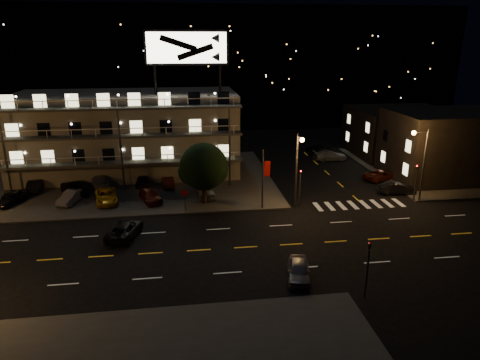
{
  "coord_description": "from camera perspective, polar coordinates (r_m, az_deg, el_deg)",
  "views": [
    {
      "loc": [
        -2.96,
        -32.57,
        16.83
      ],
      "look_at": [
        2.6,
        8.0,
        3.44
      ],
      "focal_mm": 32.0,
      "sensor_mm": 36.0,
      "label": 1
    }
  ],
  "objects": [
    {
      "name": "lot_car_1",
      "position": [
        49.49,
        -21.61,
        -2.13
      ],
      "size": [
        2.48,
        4.14,
        1.29
      ],
      "primitive_type": "imported",
      "rotation": [
        0.0,
        0.0,
        -0.31
      ],
      "color": "gray",
      "rests_on": "curb_nw"
    },
    {
      "name": "signal_ne",
      "position": [
        50.13,
        22.46,
        0.16
      ],
      "size": [
        0.27,
        0.2,
        4.6
      ],
      "color": "#2D2D30",
      "rests_on": "ground"
    },
    {
      "name": "side_car_1",
      "position": [
        56.87,
        18.28,
        0.65
      ],
      "size": [
        5.2,
        3.83,
        1.31
      ],
      "primitive_type": "imported",
      "rotation": [
        0.0,
        0.0,
        1.97
      ],
      "color": "#54170C",
      "rests_on": "ground"
    },
    {
      "name": "hill_backdrop",
      "position": [
        101.53,
        -9.81,
        14.87
      ],
      "size": [
        120.0,
        25.0,
        24.0
      ],
      "color": "black",
      "rests_on": "ground"
    },
    {
      "name": "tree",
      "position": [
        45.09,
        -4.92,
        1.61
      ],
      "size": [
        5.25,
        5.06,
        6.61
      ],
      "color": "black",
      "rests_on": "curb_nw"
    },
    {
      "name": "side_bldg_back",
      "position": [
        70.22,
        20.47,
        6.02
      ],
      "size": [
        14.06,
        12.0,
        7.0
      ],
      "color": "black",
      "rests_on": "ground"
    },
    {
      "name": "motel",
      "position": [
        58.03,
        -14.64,
        6.1
      ],
      "size": [
        28.0,
        13.8,
        18.1
      ],
      "color": "gray",
      "rests_on": "ground"
    },
    {
      "name": "stop_sign",
      "position": [
        43.83,
        -7.38,
        -2.23
      ],
      "size": [
        0.91,
        0.11,
        2.61
      ],
      "color": "#2D2D30",
      "rests_on": "ground"
    },
    {
      "name": "road_car_west",
      "position": [
        40.02,
        -15.12,
        -6.37
      ],
      "size": [
        3.39,
        5.26,
        1.35
      ],
      "primitive_type": "imported",
      "rotation": [
        0.0,
        0.0,
        2.89
      ],
      "color": "black",
      "rests_on": "ground"
    },
    {
      "name": "side_bldg_front",
      "position": [
        60.02,
        25.8,
        4.19
      ],
      "size": [
        14.06,
        10.0,
        8.5
      ],
      "color": "black",
      "rests_on": "ground"
    },
    {
      "name": "side_car_2",
      "position": [
        64.4,
        11.89,
        3.23
      ],
      "size": [
        5.1,
        2.37,
        1.44
      ],
      "primitive_type": "imported",
      "rotation": [
        0.0,
        0.0,
        1.64
      ],
      "color": "gray",
      "rests_on": "ground"
    },
    {
      "name": "lot_car_4",
      "position": [
        48.12,
        -4.68,
        -1.28
      ],
      "size": [
        2.24,
        4.59,
        1.51
      ],
      "primitive_type": "imported",
      "rotation": [
        0.0,
        0.0,
        0.11
      ],
      "color": "gray",
      "rests_on": "curb_nw"
    },
    {
      "name": "signal_nw",
      "position": [
        45.08,
        8.0,
        -0.52
      ],
      "size": [
        0.2,
        0.27,
        4.6
      ],
      "color": "#2D2D30",
      "rests_on": "ground"
    },
    {
      "name": "lot_car_9",
      "position": [
        51.88,
        -9.6,
        -0.2
      ],
      "size": [
        1.79,
        3.83,
        1.21
      ],
      "primitive_type": "imported",
      "rotation": [
        0.0,
        0.0,
        3.28
      ],
      "color": "#54170C",
      "rests_on": "curb_nw"
    },
    {
      "name": "streetlight_ne",
      "position": [
        49.4,
        23.04,
        2.74
      ],
      "size": [
        1.92,
        0.44,
        8.0
      ],
      "color": "#2D2D30",
      "rests_on": "ground"
    },
    {
      "name": "curb_nw",
      "position": [
        56.26,
        -18.74,
        -0.21
      ],
      "size": [
        44.0,
        24.0,
        0.15
      ],
      "primitive_type": "cube",
      "color": "#383836",
      "rests_on": "ground"
    },
    {
      "name": "lot_car_0",
      "position": [
        51.74,
        -28.22,
        -2.14
      ],
      "size": [
        3.03,
        4.33,
        1.37
      ],
      "primitive_type": "imported",
      "rotation": [
        0.0,
        0.0,
        -0.39
      ],
      "color": "black",
      "rests_on": "curb_nw"
    },
    {
      "name": "side_car_3",
      "position": [
        67.86,
        10.49,
        4.07
      ],
      "size": [
        4.46,
        2.29,
        1.45
      ],
      "primitive_type": "imported",
      "rotation": [
        0.0,
        0.0,
        1.71
      ],
      "color": "black",
      "rests_on": "ground"
    },
    {
      "name": "lot_car_6",
      "position": [
        52.17,
        -21.22,
        -0.96
      ],
      "size": [
        4.34,
        5.82,
        1.47
      ],
      "primitive_type": "imported",
      "rotation": [
        0.0,
        0.0,
        3.55
      ],
      "color": "black",
      "rests_on": "curb_nw"
    },
    {
      "name": "streetlight_nc",
      "position": [
        43.73,
        7.7,
        2.19
      ],
      "size": [
        0.44,
        1.92,
        8.0
      ],
      "color": "#2D2D30",
      "rests_on": "ground"
    },
    {
      "name": "ground",
      "position": [
        36.78,
        -2.35,
        -9.14
      ],
      "size": [
        140.0,
        140.0,
        0.0
      ],
      "primitive_type": "plane",
      "color": "black",
      "rests_on": "ground"
    },
    {
      "name": "side_car_0",
      "position": [
        52.3,
        20.21,
        -1.05
      ],
      "size": [
        4.22,
        2.03,
        1.33
      ],
      "primitive_type": "imported",
      "rotation": [
        0.0,
        0.0,
        1.41
      ],
      "color": "black",
      "rests_on": "ground"
    },
    {
      "name": "lot_car_5",
      "position": [
        55.07,
        -25.59,
        -0.63
      ],
      "size": [
        1.8,
        4.14,
        1.33
      ],
      "primitive_type": "imported",
      "rotation": [
        0.0,
        0.0,
        3.24
      ],
      "color": "black",
      "rests_on": "curb_nw"
    },
    {
      "name": "banner_north",
      "position": [
        43.85,
        3.15,
        0.28
      ],
      "size": [
        0.83,
        0.16,
        6.4
      ],
      "color": "#2D2D30",
      "rests_on": "ground"
    },
    {
      "name": "lot_car_2",
      "position": [
        48.45,
        -17.39,
        -2.05
      ],
      "size": [
        3.16,
        5.16,
        1.34
      ],
      "primitive_type": "imported",
      "rotation": [
        0.0,
        0.0,
        0.21
      ],
      "color": "gold",
      "rests_on": "curb_nw"
    },
    {
      "name": "lot_car_8",
      "position": [
        52.81,
        -12.85,
        -0.04
      ],
      "size": [
        1.66,
        3.81,
        1.28
      ],
      "primitive_type": "imported",
      "rotation": [
        0.0,
        0.0,
        3.1
      ],
      "color": "black",
      "rests_on": "curb_nw"
    },
    {
      "name": "curb_ne",
      "position": [
        64.27,
        23.4,
        1.47
      ],
      "size": [
        16.0,
        24.0,
        0.15
      ],
      "primitive_type": "cube",
      "color": "#383836",
      "rests_on": "ground"
    },
    {
      "name": "lot_car_7",
      "position": [
        53.48,
        -18.17,
        -0.17
      ],
      "size": [
        3.2,
        5.39,
        1.46
      ],
      "primitive_type": "imported",
      "rotation": [
        0.0,
        0.0,
        3.38
      ],
      "color": "gray",
      "rests_on": "curb_nw"
    },
    {
      "name": "signal_sw",
      "position": [
        30.42,
        16.68,
        -10.68
      ],
      "size": [
        0.2,
        0.27,
        4.6
      ],
      "color": "#2D2D30",
      "rests_on": "ground"
    },
    {
      "name": "lot_car_3",
      "position": [
        47.54,
        -11.87,
        -2.02
      ],
      "size": [
        3.11,
        4.69,
        1.26
      ],
      "primitive_type": "imported",
      "rotation": [
        0.0,
        0.0,
        0.34
      ],
      "color": "#54170C",
      "rests_on": "curb_nw"
    },
    {
      "name": "road_car_east",
      "position": [
        32.57,
        7.81,
        -11.81
      ],
      "size": [
        2.45,
        4.21,
        1.34
      ],
      "primitive_type": "imported",
      "rotation": [
        0.0,
        0.0,
        -0.23
      ],
      "color": "gray",
      "rests_on": "ground"
    }
  ]
}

